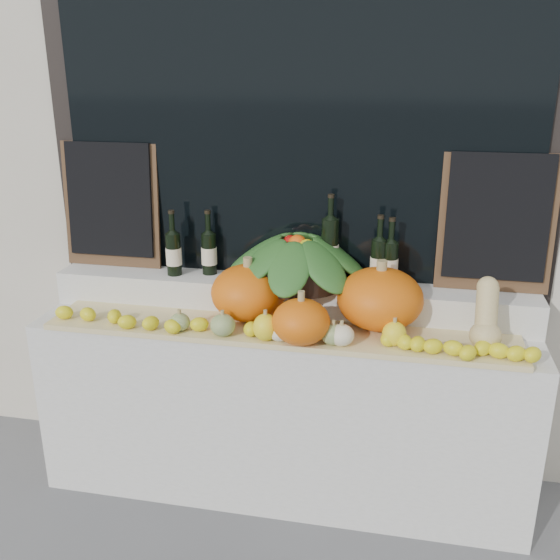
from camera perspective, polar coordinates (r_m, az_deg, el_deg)
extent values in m
cube|color=beige|center=(3.38, 2.95, 23.12)|extent=(7.00, 0.90, 4.50)
cube|color=black|center=(2.93, 1.43, 16.86)|extent=(2.40, 0.04, 2.10)
cube|color=black|center=(2.90, 1.32, 16.84)|extent=(2.20, 0.02, 2.00)
cube|color=silver|center=(3.10, 0.28, -11.50)|extent=(2.30, 0.55, 0.88)
cube|color=silver|center=(3.00, 0.86, -1.48)|extent=(2.30, 0.25, 0.16)
cube|color=tan|center=(2.78, -0.21, -4.77)|extent=(2.10, 0.32, 0.02)
ellipsoid|color=orange|center=(2.84, -2.92, -1.15)|extent=(0.42, 0.42, 0.25)
ellipsoid|color=orange|center=(2.78, 9.13, -1.70)|extent=(0.43, 0.43, 0.27)
ellipsoid|color=orange|center=(2.61, 1.93, -3.82)|extent=(0.27, 0.27, 0.19)
ellipsoid|color=tan|center=(2.71, 18.26, -4.84)|extent=(0.13, 0.13, 0.12)
cylinder|color=tan|center=(2.71, 18.40, -2.29)|extent=(0.09, 0.14, 0.18)
sphere|color=tan|center=(2.72, 18.46, -0.61)|extent=(0.09, 0.09, 0.09)
ellipsoid|color=#35641E|center=(2.62, 4.87, -4.97)|extent=(0.10, 0.10, 0.09)
cylinder|color=#998853|center=(2.60, 4.91, -3.86)|extent=(0.02, 0.02, 0.02)
ellipsoid|color=#35641E|center=(2.70, -5.25, -4.13)|extent=(0.11, 0.11, 0.10)
cylinder|color=#998853|center=(2.68, -5.29, -2.95)|extent=(0.02, 0.02, 0.02)
ellipsoid|color=#F1E6C0|center=(2.65, 0.00, -4.78)|extent=(0.10, 0.10, 0.08)
cylinder|color=#998853|center=(2.63, 0.00, -3.78)|extent=(0.02, 0.02, 0.02)
ellipsoid|color=yellow|center=(2.65, -1.34, -4.34)|extent=(0.11, 0.11, 0.12)
cylinder|color=#998853|center=(2.62, -1.35, -2.93)|extent=(0.02, 0.02, 0.02)
ellipsoid|color=#F1E6C0|center=(2.62, 5.63, -5.03)|extent=(0.11, 0.11, 0.09)
cylinder|color=#998853|center=(2.60, 5.68, -3.89)|extent=(0.02, 0.02, 0.02)
ellipsoid|color=yellow|center=(2.65, 10.39, -4.83)|extent=(0.10, 0.10, 0.11)
cylinder|color=#998853|center=(2.62, 10.48, -3.56)|extent=(0.02, 0.02, 0.02)
ellipsoid|color=#35641E|center=(2.78, -9.15, -3.80)|extent=(0.09, 0.09, 0.08)
cylinder|color=#998853|center=(2.76, -9.20, -2.84)|extent=(0.02, 0.02, 0.02)
cylinder|color=black|center=(2.93, 1.58, 0.83)|extent=(0.47, 0.47, 0.11)
cylinder|color=black|center=(3.07, -9.69, 2.34)|extent=(0.07, 0.07, 0.21)
cylinder|color=black|center=(3.03, -9.86, 5.12)|extent=(0.03, 0.03, 0.10)
cylinder|color=beige|center=(3.07, -9.68, 2.16)|extent=(0.08, 0.08, 0.08)
cylinder|color=black|center=(3.02, -9.92, 6.15)|extent=(0.03, 0.03, 0.02)
cylinder|color=black|center=(3.06, -6.50, 2.41)|extent=(0.07, 0.07, 0.20)
cylinder|color=black|center=(3.02, -6.61, 5.16)|extent=(0.03, 0.03, 0.10)
cylinder|color=beige|center=(3.06, -6.49, 2.23)|extent=(0.08, 0.08, 0.08)
cylinder|color=black|center=(3.01, -6.65, 6.19)|extent=(0.03, 0.03, 0.02)
cylinder|color=black|center=(2.91, 4.56, 2.66)|extent=(0.08, 0.08, 0.31)
cylinder|color=black|center=(2.86, 4.67, 6.57)|extent=(0.03, 0.03, 0.10)
cylinder|color=beige|center=(2.92, 4.56, 2.47)|extent=(0.08, 0.08, 0.08)
cylinder|color=black|center=(2.85, 4.70, 7.66)|extent=(0.03, 0.03, 0.02)
cylinder|color=black|center=(2.88, 8.98, 1.47)|extent=(0.07, 0.07, 0.23)
cylinder|color=black|center=(2.84, 9.15, 4.62)|extent=(0.03, 0.03, 0.10)
cylinder|color=beige|center=(2.89, 8.97, 1.28)|extent=(0.08, 0.08, 0.08)
cylinder|color=black|center=(2.82, 9.21, 5.72)|extent=(0.03, 0.03, 0.02)
cylinder|color=black|center=(2.89, 9.98, 1.34)|extent=(0.07, 0.07, 0.22)
cylinder|color=black|center=(2.84, 10.17, 4.38)|extent=(0.03, 0.03, 0.10)
cylinder|color=beige|center=(2.89, 9.97, 1.15)|extent=(0.08, 0.08, 0.08)
cylinder|color=black|center=(2.83, 10.24, 5.47)|extent=(0.03, 0.03, 0.02)
cube|color=#4C331E|center=(3.24, -15.17, 6.62)|extent=(0.50, 0.06, 0.62)
cube|color=black|center=(3.22, -15.33, 7.08)|extent=(0.44, 0.06, 0.56)
cube|color=#4C331E|center=(2.93, 19.18, 4.92)|extent=(0.50, 0.06, 0.62)
cube|color=black|center=(2.91, 19.28, 5.42)|extent=(0.44, 0.06, 0.56)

